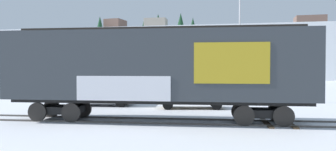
{
  "coord_description": "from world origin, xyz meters",
  "views": [
    {
      "loc": [
        3.45,
        -15.09,
        2.58
      ],
      "look_at": [
        0.02,
        2.66,
        2.16
      ],
      "focal_mm": 34.51,
      "sensor_mm": 36.0,
      "label": 1
    }
  ],
  "objects": [
    {
      "name": "parked_car_tan",
      "position": [
        0.95,
        5.43,
        0.8
      ],
      "size": [
        4.64,
        2.44,
        1.57
      ],
      "color": "#9E8966",
      "rests_on": "ground_plane"
    },
    {
      "name": "parked_car_black",
      "position": [
        -5.19,
        5.75,
        0.87
      ],
      "size": [
        4.4,
        2.42,
        1.7
      ],
      "color": "black",
      "rests_on": "ground_plane"
    },
    {
      "name": "flagpole",
      "position": [
        3.84,
        9.47,
        6.41
      ],
      "size": [
        1.65,
        0.45,
        10.12
      ],
      "color": "silver",
      "rests_on": "ground_plane"
    },
    {
      "name": "track",
      "position": [
        0.79,
        0.05,
        0.04
      ],
      "size": [
        59.97,
        5.51,
        0.08
      ],
      "color": "#4C4742",
      "rests_on": "ground_plane"
    },
    {
      "name": "hillside",
      "position": [
        -0.03,
        77.23,
        6.07
      ],
      "size": [
        110.78,
        43.51,
        16.52
      ],
      "color": "silver",
      "rests_on": "ground_plane"
    },
    {
      "name": "ground_plane",
      "position": [
        0.0,
        0.0,
        0.0
      ],
      "size": [
        260.0,
        260.0,
        0.0
      ],
      "primitive_type": "plane",
      "color": "silver"
    },
    {
      "name": "freight_car",
      "position": [
        -0.0,
        -0.0,
        2.63
      ],
      "size": [
        14.55,
        3.73,
        4.55
      ],
      "color": "#33383D",
      "rests_on": "ground_plane"
    }
  ]
}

